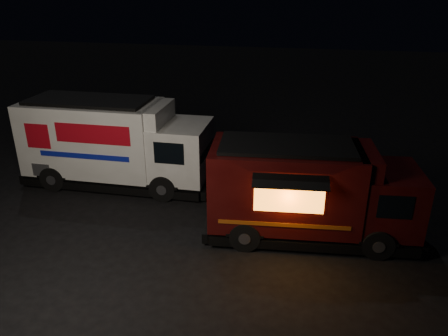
% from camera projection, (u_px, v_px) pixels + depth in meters
% --- Properties ---
extents(ground, '(80.00, 80.00, 0.00)m').
position_uv_depth(ground, '(157.00, 237.00, 12.86)').
color(ground, black).
rests_on(ground, ground).
extents(white_truck, '(6.97, 2.39, 3.16)m').
position_uv_depth(white_truck, '(118.00, 143.00, 15.68)').
color(white_truck, white).
rests_on(white_truck, ground).
extents(red_truck, '(6.29, 2.77, 2.85)m').
position_uv_depth(red_truck, '(313.00, 192.00, 12.42)').
color(red_truck, '#370A0A').
rests_on(red_truck, ground).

